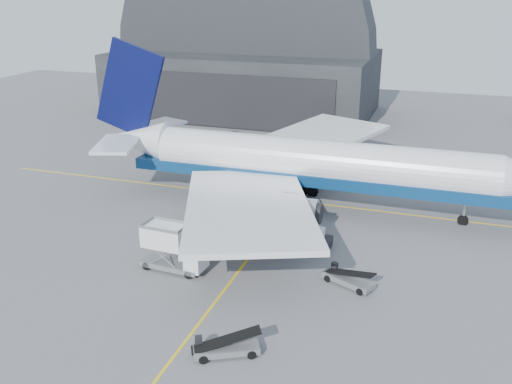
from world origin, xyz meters
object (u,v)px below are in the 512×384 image
(airliner, at_px, (301,163))
(belt_loader_b, at_px, (348,279))
(belt_loader_a, at_px, (225,347))
(catering_truck, at_px, (171,248))
(pushback_tug, at_px, (310,240))

(airliner, distance_m, belt_loader_b, 19.80)
(airliner, xyz_separation_m, belt_loader_a, (2.13, -29.87, -4.70))
(airliner, bearing_deg, catering_truck, -110.52)
(airliner, relative_size, pushback_tug, 12.04)
(pushback_tug, height_order, belt_loader_a, pushback_tug)
(catering_truck, xyz_separation_m, pushback_tug, (11.04, 8.58, -1.37))
(airliner, height_order, belt_loader_a, airliner)
(airliner, distance_m, catering_truck, 20.99)
(catering_truck, bearing_deg, pushback_tug, 41.68)
(airliner, height_order, catering_truck, airliner)
(belt_loader_a, height_order, belt_loader_b, belt_loader_a)
(airliner, bearing_deg, pushback_tug, -70.85)
(pushback_tug, relative_size, belt_loader_a, 0.91)
(belt_loader_a, distance_m, belt_loader_b, 14.32)
(catering_truck, height_order, belt_loader_b, catering_truck)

